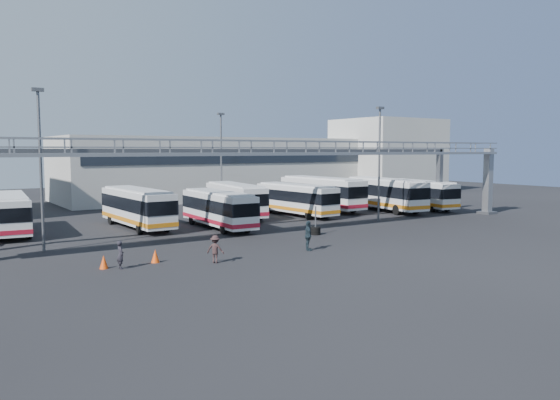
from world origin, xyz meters
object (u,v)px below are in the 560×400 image
bus_1 (11,212)px  bus_6 (296,198)px  bus_7 (321,192)px  pedestrian_c (215,249)px  tire_stack (315,230)px  light_pole_mid (379,157)px  pedestrian_d (308,236)px  pedestrian_a (120,255)px  light_pole_left (40,161)px  cone_right (104,262)px  bus_5 (235,199)px  bus_4 (218,208)px  bus_3 (137,206)px  bus_9 (419,193)px  cone_left (155,256)px  light_pole_back (221,156)px  bus_8 (385,193)px

bus_1 → bus_6: bus_6 is taller
bus_7 → pedestrian_c: (-21.89, -18.16, -1.15)m
bus_7 → tire_stack: size_ratio=5.32×
light_pole_mid → bus_7: bearing=82.6°
bus_6 → pedestrian_d: bus_6 is taller
bus_1 → pedestrian_a: size_ratio=6.66×
light_pole_left → bus_1: size_ratio=1.00×
pedestrian_a → cone_right: pedestrian_a is taller
light_pole_mid → bus_5: bearing=133.6°
bus_1 → bus_4: size_ratio=1.01×
light_pole_left → pedestrian_c: light_pole_left is taller
bus_3 → bus_9: bearing=-6.4°
bus_3 → pedestrian_c: bearing=-95.1°
bus_6 → cone_right: bearing=-151.7°
bus_7 → bus_9: bearing=-26.9°
bus_4 → bus_5: size_ratio=0.94×
pedestrian_c → cone_left: bearing=12.0°
bus_5 → light_pole_back: bearing=84.5°
light_pole_back → bus_5: size_ratio=0.95×
light_pole_back → tire_stack: size_ratio=4.71×
light_pole_mid → pedestrian_d: size_ratio=5.34×
pedestrian_c → pedestrian_a: bearing=30.8°
light_pole_left → bus_6: light_pole_left is taller
bus_3 → bus_5: (10.25, 1.96, -0.03)m
bus_4 → tire_stack: bus_4 is taller
light_pole_back → bus_3: size_ratio=0.95×
light_pole_left → bus_8: light_pole_left is taller
bus_8 → pedestrian_a: size_ratio=7.51×
bus_1 → bus_3: 9.35m
bus_1 → bus_5: bearing=4.5°
light_pole_back → bus_1: 21.61m
bus_4 → bus_3: bearing=147.7°
bus_5 → bus_6: bearing=-14.3°
pedestrian_c → light_pole_mid: bearing=-111.0°
pedestrian_c → cone_right: 6.07m
bus_7 → bus_1: bearing=179.6°
bus_1 → bus_7: (29.93, -0.09, 0.25)m
bus_3 → bus_6: size_ratio=1.05×
bus_9 → pedestrian_a: bearing=-152.6°
pedestrian_d → bus_3: bearing=44.5°
pedestrian_a → cone_right: bearing=54.7°
pedestrian_c → bus_9: bearing=-110.0°
bus_9 → pedestrian_a: 38.45m
light_pole_mid → bus_8: light_pole_mid is taller
bus_1 → bus_8: 35.29m
bus_9 → cone_right: (-37.32, -11.31, -1.34)m
bus_3 → bus_4: (5.45, -3.83, -0.11)m
light_pole_left → bus_8: 34.91m
light_pole_left → bus_3: size_ratio=0.95×
light_pole_back → bus_8: size_ratio=0.89×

